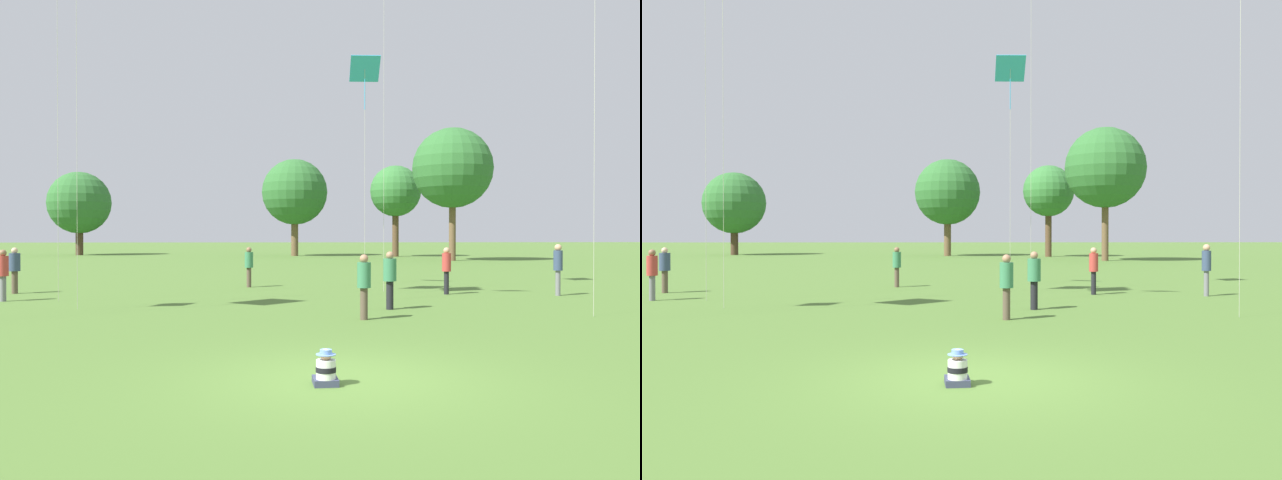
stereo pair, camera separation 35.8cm
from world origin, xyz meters
TOP-DOWN VIEW (x-y plane):
  - ground_plane at (0.00, 0.00)m, footprint 300.00×300.00m
  - seated_toddler at (-0.33, -0.38)m, footprint 0.38×0.47m
  - person_standing_0 at (4.84, 12.96)m, footprint 0.34×0.34m
  - person_standing_1 at (-2.52, 16.32)m, footprint 0.38×0.38m
  - person_standing_3 at (8.67, 12.28)m, footprint 0.31×0.31m
  - person_standing_4 at (-10.94, 13.99)m, footprint 0.54×0.54m
  - person_standing_5 at (-10.15, 11.32)m, footprint 0.43×0.43m
  - person_standing_6 at (2.06, 8.57)m, footprint 0.49×0.49m
  - person_standing_7 at (1.05, 6.46)m, footprint 0.50×0.50m
  - kite_6 at (1.58, 10.68)m, footprint 0.96×0.71m
  - distant_tree_0 at (9.34, 50.06)m, footprint 4.90×4.90m
  - distant_tree_1 at (12.46, 40.93)m, footprint 6.55×6.55m
  - distant_tree_2 at (-22.47, 55.89)m, footprint 6.35×6.35m
  - distant_tree_3 at (-0.33, 52.54)m, footprint 6.51×6.51m

SIDE VIEW (x-z plane):
  - ground_plane at x=0.00m, z-range 0.00..0.00m
  - seated_toddler at x=-0.33m, z-range -0.05..0.48m
  - person_standing_1 at x=-2.52m, z-range 0.16..1.81m
  - person_standing_7 at x=1.05m, z-range 0.16..1.83m
  - person_standing_6 at x=2.06m, z-range 0.15..1.84m
  - person_standing_4 at x=-10.94m, z-range 0.15..1.85m
  - person_standing_5 at x=-10.15m, z-range 0.17..1.85m
  - person_standing_0 at x=4.84m, z-range 0.18..1.88m
  - person_standing_3 at x=8.67m, z-range 0.20..2.04m
  - distant_tree_2 at x=-22.47m, z-range 1.08..9.66m
  - distant_tree_0 at x=9.34m, z-range 1.87..10.63m
  - distant_tree_3 at x=-0.33m, z-range 1.52..11.12m
  - kite_6 at x=1.58m, z-range 3.40..11.27m
  - distant_tree_1 at x=12.46m, z-range 2.12..12.98m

